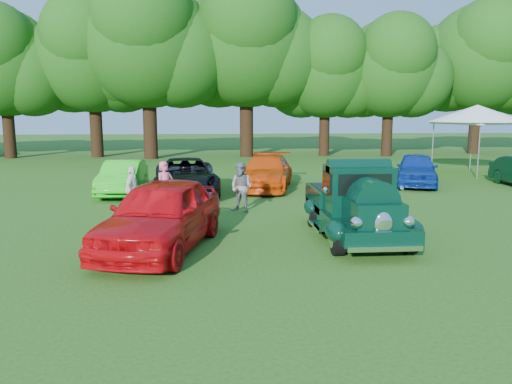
{
  "coord_description": "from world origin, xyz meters",
  "views": [
    {
      "loc": [
        -1.88,
        -11.84,
        3.2
      ],
      "look_at": [
        -0.83,
        1.04,
        1.1
      ],
      "focal_mm": 35.0,
      "sensor_mm": 36.0,
      "label": 1
    }
  ],
  "objects": [
    {
      "name": "spectator_pink",
      "position": [
        -3.44,
        3.52,
        0.84
      ],
      "size": [
        0.72,
        0.72,
        1.68
      ],
      "primitive_type": "imported",
      "rotation": [
        0.0,
        0.0,
        0.78
      ],
      "color": "#E85F77",
      "rests_on": "ground"
    },
    {
      "name": "back_car_blue",
      "position": [
        6.83,
        9.05,
        0.71
      ],
      "size": [
        3.06,
        4.46,
        1.41
      ],
      "primitive_type": "imported",
      "rotation": [
        0.0,
        0.0,
        -0.37
      ],
      "color": "navy",
      "rests_on": "ground"
    },
    {
      "name": "ground",
      "position": [
        0.0,
        0.0,
        0.0
      ],
      "size": [
        120.0,
        120.0,
        0.0
      ],
      "primitive_type": "plane",
      "color": "#245413",
      "rests_on": "ground"
    },
    {
      "name": "hero_pickup",
      "position": [
        1.65,
        0.4,
        0.81
      ],
      "size": [
        2.22,
        4.76,
        1.86
      ],
      "color": "black",
      "rests_on": "ground"
    },
    {
      "name": "back_car_lime",
      "position": [
        -5.47,
        7.68,
        0.65
      ],
      "size": [
        1.46,
        3.99,
        1.3
      ],
      "primitive_type": "imported",
      "rotation": [
        0.0,
        0.0,
        -0.02
      ],
      "color": "#22C41A",
      "rests_on": "ground"
    },
    {
      "name": "spectator_white",
      "position": [
        -4.53,
        4.02,
        0.74
      ],
      "size": [
        0.56,
        0.93,
        1.48
      ],
      "primitive_type": "imported",
      "rotation": [
        0.0,
        0.0,
        1.32
      ],
      "color": "white",
      "rests_on": "ground"
    },
    {
      "name": "back_car_orange",
      "position": [
        0.22,
        8.66,
        0.7
      ],
      "size": [
        2.95,
        5.12,
        1.4
      ],
      "primitive_type": "imported",
      "rotation": [
        0.0,
        0.0,
        -0.22
      ],
      "color": "#DC4307",
      "rests_on": "ground"
    },
    {
      "name": "red_convertible",
      "position": [
        -3.16,
        -0.35,
        0.82
      ],
      "size": [
        3.09,
        5.17,
        1.65
      ],
      "primitive_type": "imported",
      "rotation": [
        0.0,
        0.0,
        -0.25
      ],
      "color": "red",
      "rests_on": "ground"
    },
    {
      "name": "spectator_grey",
      "position": [
        -1.06,
        3.92,
        0.8
      ],
      "size": [
        0.98,
        0.94,
        1.59
      ],
      "primitive_type": "imported",
      "rotation": [
        0.0,
        0.0,
        -0.62
      ],
      "color": "slate",
      "rests_on": "ground"
    },
    {
      "name": "tree_line",
      "position": [
        0.68,
        23.65,
        6.8
      ],
      "size": [
        63.33,
        10.31,
        12.07
      ],
      "color": "black",
      "rests_on": "ground"
    },
    {
      "name": "canopy_tent",
      "position": [
        11.37,
        12.72,
        3.06
      ],
      "size": [
        6.1,
        6.1,
        3.52
      ],
      "rotation": [
        0.0,
        0.0,
        0.38
      ],
      "color": "white",
      "rests_on": "ground"
    },
    {
      "name": "back_car_black",
      "position": [
        -3.03,
        7.31,
        0.71
      ],
      "size": [
        2.78,
        5.27,
        1.41
      ],
      "primitive_type": "imported",
      "rotation": [
        0.0,
        0.0,
        0.09
      ],
      "color": "black",
      "rests_on": "ground"
    }
  ]
}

